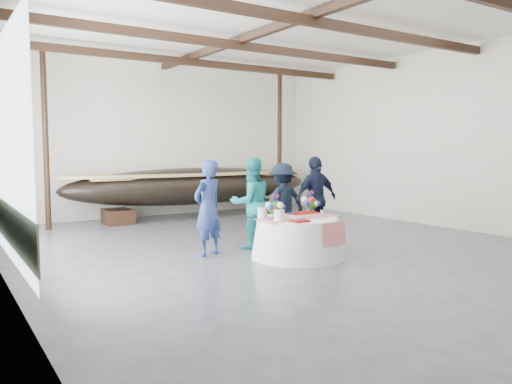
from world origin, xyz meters
TOP-DOWN VIEW (x-y plane):
  - floor at (0.00, 0.00)m, footprint 10.00×12.00m
  - wall_back at (0.00, 6.00)m, footprint 10.00×0.02m
  - wall_left at (-5.00, 0.00)m, footprint 0.02×12.00m
  - wall_right at (5.00, 0.00)m, footprint 0.02×12.00m
  - ceiling at (0.00, 0.00)m, footprint 10.00×12.00m
  - pavilion_structure at (0.00, 0.84)m, footprint 9.80×11.76m
  - longboat_display at (0.54, 4.91)m, footprint 7.70×1.54m
  - banquet_table at (-0.29, -0.95)m, footprint 1.70×1.70m
  - tabletop_items at (-0.29, -0.79)m, footprint 1.58×1.03m
  - guest_woman_blue at (-1.58, 0.11)m, footprint 0.76×0.63m
  - guest_woman_teal at (-0.52, 0.28)m, footprint 0.94×0.77m
  - guest_man_left at (0.49, 0.60)m, footprint 1.13×0.70m
  - guest_man_right at (1.09, 0.21)m, footprint 1.07×0.45m

SIDE VIEW (x-z plane):
  - floor at x=0.00m, z-range -0.01..0.01m
  - banquet_table at x=-0.29m, z-range 0.00..0.73m
  - guest_man_left at x=0.49m, z-range 0.00..1.68m
  - tabletop_items at x=-0.29m, z-range 0.68..1.08m
  - guest_woman_blue at x=-1.58m, z-range 0.00..1.78m
  - guest_woman_teal at x=-0.52m, z-range 0.00..1.81m
  - guest_man_right at x=1.09m, z-range 0.00..1.82m
  - longboat_display at x=0.54m, z-range 0.20..1.64m
  - wall_back at x=0.00m, z-range 0.00..4.50m
  - wall_left at x=-5.00m, z-range 0.00..4.50m
  - wall_right at x=5.00m, z-range 0.00..4.50m
  - pavilion_structure at x=0.00m, z-range 1.75..6.25m
  - ceiling at x=0.00m, z-range 4.50..4.50m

